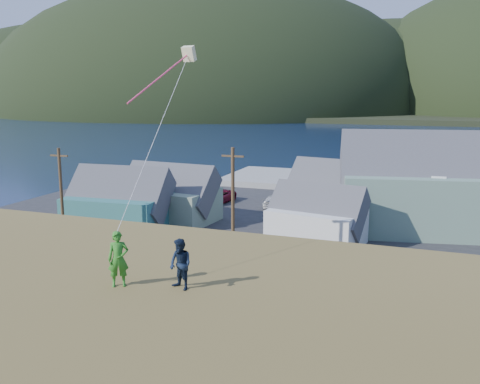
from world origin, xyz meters
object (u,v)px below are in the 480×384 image
at_px(wharf, 321,181).
at_px(shed_white, 317,217).
at_px(shed_palegreen_near, 168,196).
at_px(shed_teal, 119,202).
at_px(shed_palegreen_far, 334,186).
at_px(kite_flyer_green, 118,259).
at_px(kite_flyer_navy, 180,264).

height_order(wharf, shed_white, shed_white).
bearing_deg(shed_palegreen_near, shed_teal, -112.68).
bearing_deg(shed_palegreen_far, kite_flyer_green, -76.53).
relative_size(wharf, shed_white, 3.03).
xyz_separation_m(shed_palegreen_far, kite_flyer_navy, (3.50, -43.97, 5.44)).
bearing_deg(shed_palegreen_near, wharf, 75.29).
height_order(shed_palegreen_near, kite_flyer_navy, kite_flyer_navy).
xyz_separation_m(kite_flyer_green, kite_flyer_navy, (1.80, 0.40, -0.08)).
distance_m(shed_palegreen_near, kite_flyer_green, 37.02).
xyz_separation_m(shed_teal, shed_palegreen_far, (16.72, 16.09, -0.19)).
height_order(wharf, shed_teal, shed_teal).
height_order(wharf, shed_palegreen_far, shed_palegreen_far).
bearing_deg(wharf, shed_palegreen_near, -110.11).
distance_m(shed_palegreen_far, kite_flyer_green, 44.74).
bearing_deg(wharf, kite_flyer_green, -84.00).
bearing_deg(shed_teal, wharf, 64.65).
height_order(shed_teal, shed_palegreen_near, shed_teal).
height_order(shed_teal, shed_palegreen_far, shed_teal).
distance_m(shed_teal, shed_palegreen_far, 23.21).
bearing_deg(kite_flyer_green, shed_white, 60.86).
height_order(shed_teal, kite_flyer_green, kite_flyer_green).
bearing_deg(kite_flyer_navy, shed_teal, 149.55).
bearing_deg(shed_white, kite_flyer_green, -79.03).
bearing_deg(shed_teal, shed_palegreen_far, 39.92).
height_order(kite_flyer_green, kite_flyer_navy, kite_flyer_green).
xyz_separation_m(wharf, kite_flyer_green, (6.24, -59.39, 7.57)).
distance_m(shed_teal, kite_flyer_navy, 34.84).
relative_size(wharf, shed_palegreen_near, 2.60).
height_order(shed_teal, kite_flyer_navy, kite_flyer_navy).
height_order(shed_white, kite_flyer_green, kite_flyer_green).
xyz_separation_m(shed_teal, shed_white, (17.90, 1.82, -0.30)).
xyz_separation_m(shed_palegreen_near, shed_palegreen_far, (14.22, 11.39, -0.10)).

